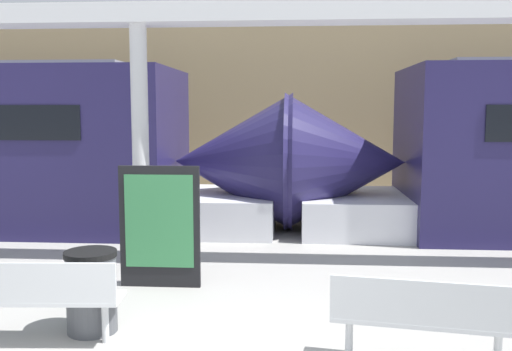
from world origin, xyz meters
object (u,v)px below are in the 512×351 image
(poster_board, at_px, (160,226))
(support_column_near, at_px, (141,147))
(bench_near, at_px, (423,315))
(bench_far, at_px, (32,294))
(trash_bin, at_px, (92,291))

(poster_board, relative_size, support_column_near, 0.45)
(bench_near, bearing_deg, support_column_near, 144.64)
(bench_near, bearing_deg, bench_far, -175.48)
(bench_far, relative_size, trash_bin, 2.02)
(bench_far, height_order, poster_board, poster_board)
(bench_far, relative_size, poster_board, 1.09)
(bench_far, bearing_deg, trash_bin, 37.51)
(trash_bin, xyz_separation_m, support_column_near, (-0.20, 2.70, 1.33))
(support_column_near, bearing_deg, poster_board, -64.37)
(poster_board, distance_m, support_column_near, 1.59)
(trash_bin, bearing_deg, bench_near, -12.33)
(bench_near, height_order, poster_board, poster_board)
(bench_near, xyz_separation_m, support_column_near, (-3.43, 3.40, 1.24))
(bench_near, relative_size, bench_far, 0.95)
(trash_bin, bearing_deg, bench_far, -138.93)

